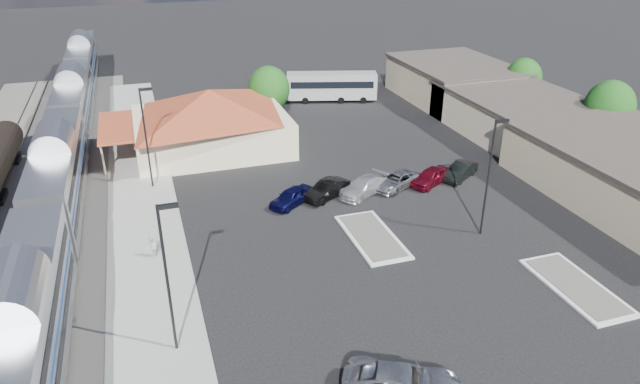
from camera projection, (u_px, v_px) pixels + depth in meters
name	position (u px, v px, depth m)	size (l,w,h in m)	color
ground	(330.00, 260.00, 39.60)	(280.00, 280.00, 0.00)	black
railbed	(15.00, 252.00, 40.54)	(16.00, 100.00, 0.12)	#4C4944
platform	(147.00, 245.00, 41.33)	(5.50, 92.00, 0.18)	gray
passenger_train	(60.00, 175.00, 45.61)	(3.00, 104.00, 5.55)	silver
station_depot	(210.00, 119.00, 57.50)	(18.35, 12.24, 6.20)	beige
buildings_east	(542.00, 124.00, 58.69)	(14.40, 51.40, 4.80)	#C6B28C
traffic_island_south	(372.00, 236.00, 42.39)	(3.30, 7.50, 0.21)	silver
traffic_island_north	(576.00, 286.00, 36.63)	(3.30, 7.50, 0.21)	silver
lamp_plat_s	(168.00, 268.00, 29.09)	(1.08, 0.25, 9.00)	black
lamp_plat_n	(146.00, 130.00, 47.92)	(1.08, 0.25, 9.00)	black
lamp_lot	(491.00, 168.00, 40.67)	(1.08, 0.25, 9.00)	black
tree_east_b	(609.00, 107.00, 57.57)	(4.94, 4.94, 6.96)	#382314
tree_east_c	(523.00, 78.00, 69.75)	(4.41, 4.41, 6.21)	#382314
tree_depot	(269.00, 89.00, 64.37)	(4.71, 4.71, 6.63)	#382314
coach_bus	(332.00, 85.00, 73.04)	(11.66, 5.60, 3.66)	silver
person_b	(152.00, 248.00, 39.27)	(0.77, 0.60, 1.58)	silver
parked_car_a	(292.00, 197.00, 46.98)	(1.74, 4.31, 1.47)	#0D0D42
parked_car_b	(327.00, 190.00, 48.12)	(1.59, 4.57, 1.50)	black
parked_car_c	(364.00, 186.00, 48.77)	(2.07, 5.09, 1.48)	silver
parked_car_d	(396.00, 181.00, 49.95)	(2.26, 4.90, 1.36)	gray
parked_car_e	(430.00, 177.00, 50.56)	(1.79, 4.44, 1.51)	maroon
parked_car_f	(460.00, 171.00, 51.73)	(1.52, 4.35, 1.43)	black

